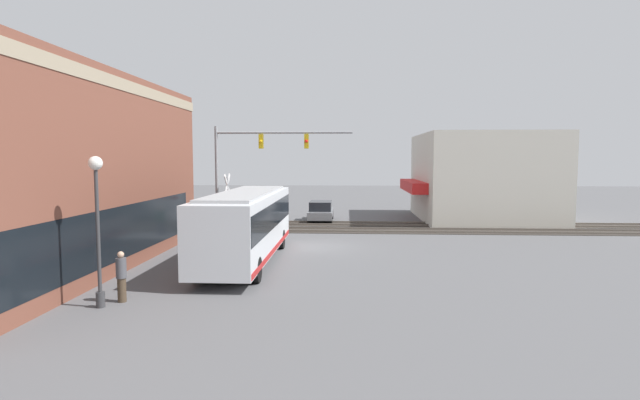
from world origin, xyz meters
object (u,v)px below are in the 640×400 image
object	(u,v)px
pedestrian_by_lamp	(121,276)
pedestrian_at_crossing	(230,222)
parked_car_grey	(321,212)
city_bus	(246,223)
streetlamp	(97,218)
crossing_signal	(227,198)

from	to	relation	value
pedestrian_by_lamp	pedestrian_at_crossing	distance (m)	14.01
parked_car_grey	pedestrian_at_crossing	size ratio (longest dim) A/B	2.47
parked_car_grey	pedestrian_at_crossing	bearing A→B (deg)	146.41
pedestrian_by_lamp	city_bus	bearing A→B (deg)	-23.51
city_bus	pedestrian_at_crossing	xyz separation A→B (m)	(7.42, 2.56, -0.88)
pedestrian_at_crossing	parked_car_grey	bearing A→B (deg)	-33.59
streetlamp	crossing_signal	bearing A→B (deg)	-1.74
pedestrian_at_crossing	crossing_signal	bearing A→B (deg)	23.80
pedestrian_by_lamp	streetlamp	bearing A→B (deg)	146.88
crossing_signal	pedestrian_at_crossing	xyz separation A→B (m)	(-0.57, -0.25, -1.39)
parked_car_grey	pedestrian_at_crossing	distance (m)	9.34
city_bus	pedestrian_by_lamp	world-z (taller)	city_bus
streetlamp	parked_car_grey	distance (m)	23.27
crossing_signal	pedestrian_at_crossing	bearing A→B (deg)	-156.20
streetlamp	pedestrian_at_crossing	bearing A→B (deg)	-2.78
city_bus	pedestrian_by_lamp	size ratio (longest dim) A/B	6.61
streetlamp	pedestrian_at_crossing	distance (m)	14.79
streetlamp	pedestrian_at_crossing	xyz separation A→B (m)	(14.64, -0.71, -1.98)
city_bus	pedestrian_by_lamp	xyz separation A→B (m)	(-6.58, 2.86, -0.92)
city_bus	crossing_signal	distance (m)	8.49
crossing_signal	pedestrian_at_crossing	world-z (taller)	crossing_signal
crossing_signal	city_bus	bearing A→B (deg)	-160.59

